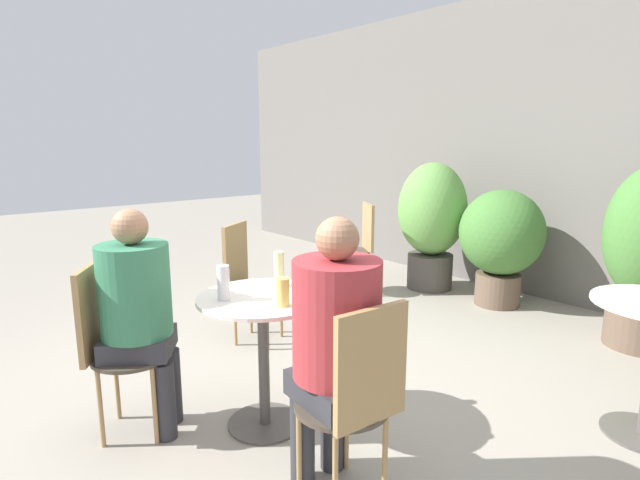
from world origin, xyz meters
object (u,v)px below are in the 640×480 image
Objects in this scene: bistro_chair_2 at (246,273)px; beer_glass_0 at (279,269)px; seated_person_0 at (139,305)px; bistro_chair_0 at (111,336)px; potted_plant_1 at (501,238)px; beer_glass_2 at (283,292)px; potted_plant_0 at (432,218)px; cafe_table_near at (263,332)px; bistro_chair_4 at (360,240)px; seated_person_1 at (334,337)px; bistro_chair_1 at (357,391)px; beer_glass_1 at (223,283)px.

bistro_chair_2 is 1.12m from beer_glass_0.
seated_person_0 reaches higher than bistro_chair_2.
bistro_chair_0 is 0.84× the size of potted_plant_1.
potted_plant_1 is (0.17, 3.52, 0.10)m from bistro_chair_0.
seated_person_0 is 8.57× the size of beer_glass_2.
bistro_chair_2 is at bearing -90.91° from potted_plant_0.
beer_glass_0 reaches higher than bistro_chair_0.
beer_glass_0 is at bearing 117.57° from cafe_table_near.
cafe_table_near is at bearing -69.45° from potted_plant_0.
beer_glass_2 is 3.11m from potted_plant_0.
bistro_chair_0 and bistro_chair_4 have the same top height.
seated_person_1 is at bearing -59.55° from potted_plant_0.
potted_plant_0 is 0.78m from potted_plant_1.
cafe_table_near is 0.34m from beer_glass_2.
seated_person_1 reaches higher than potted_plant_1.
bistro_chair_1 is 0.92m from beer_glass_1.
seated_person_0 reaches higher than beer_glass_2.
bistro_chair_2 and bistro_chair_4 have the same top height.
beer_glass_2 is (1.63, -2.15, 0.27)m from bistro_chair_4.
beer_glass_2 is at bearing -145.70° from bistro_chair_2.
seated_person_1 is 8.80× the size of beer_glass_2.
bistro_chair_2 is 1.31m from beer_glass_1.
bistro_chair_1 and bistro_chair_4 have the same top height.
beer_glass_1 is at bearing -146.69° from beer_glass_2.
potted_plant_1 reaches higher than beer_glass_1.
seated_person_1 is at bearing 10.66° from beer_glass_1.
bistro_chair_0 is at bearing 176.28° from bistro_chair_2.
beer_glass_1 is at bearing -85.94° from potted_plant_1.
seated_person_0 is 0.97× the size of seated_person_1.
cafe_table_near is 5.25× the size of beer_glass_2.
seated_person_1 is at bearing -120.00° from seated_person_0.
bistro_chair_2 is 1.33m from seated_person_0.
bistro_chair_4 is 1.36m from potted_plant_1.
beer_glass_2 is 0.13× the size of potted_plant_1.
bistro_chair_1 is (0.79, -0.07, 0.00)m from cafe_table_near.
seated_person_1 is 6.83× the size of beer_glass_1.
beer_glass_2 is at bearing -90.91° from seated_person_1.
bistro_chair_1 is at bearing -123.57° from seated_person_0.
potted_plant_1 is at bearing 94.06° from beer_glass_1.
bistro_chair_2 is 4.70× the size of beer_glass_0.
bistro_chair_4 is at bearing 123.79° from cafe_table_near.
bistro_chair_0 is at bearing -56.43° from seated_person_1.
bistro_chair_4 is 0.74× the size of seated_person_1.
beer_glass_2 is 2.93m from potted_plant_1.
beer_glass_1 is 1.29× the size of beer_glass_2.
bistro_chair_0 is 1.38m from bistro_chair_2.
bistro_chair_2 is (-1.10, 0.58, 0.00)m from cafe_table_near.
bistro_chair_2 is at bearing 155.71° from beer_glass_2.
bistro_chair_2 is 1.45m from beer_glass_2.
bistro_chair_0 reaches higher than beer_glass_2.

